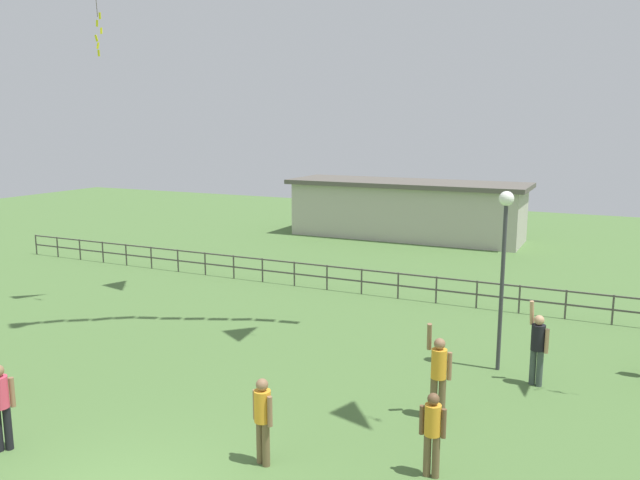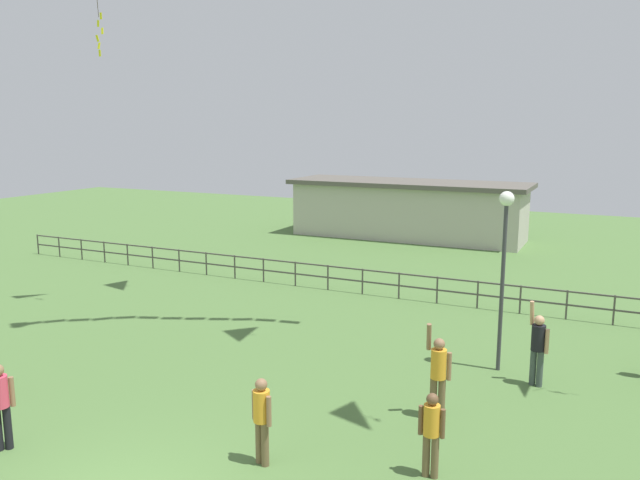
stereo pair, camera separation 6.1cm
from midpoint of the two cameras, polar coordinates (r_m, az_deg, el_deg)
lamppost at (r=16.00m, az=16.38°, el=-0.18°), size 0.36×0.36×4.52m
person_0 at (r=15.86m, az=19.14°, el=-8.88°), size 0.51×0.37×2.02m
person_1 at (r=11.59m, az=10.16°, el=-16.43°), size 0.47×0.29×1.55m
person_2 at (r=11.83m, az=-5.12°, el=-15.46°), size 0.47×0.30×1.64m
person_3 at (r=13.61m, az=-26.73°, el=-12.72°), size 0.47×0.44×2.00m
person_6 at (r=13.66m, az=10.74°, el=-11.55°), size 0.55×0.32×2.06m
waterfront_railing at (r=22.72m, az=6.12°, el=-3.62°), size 36.05×0.06×0.95m
pavilion_building at (r=34.73m, az=7.97°, el=2.78°), size 12.83×4.16×3.09m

